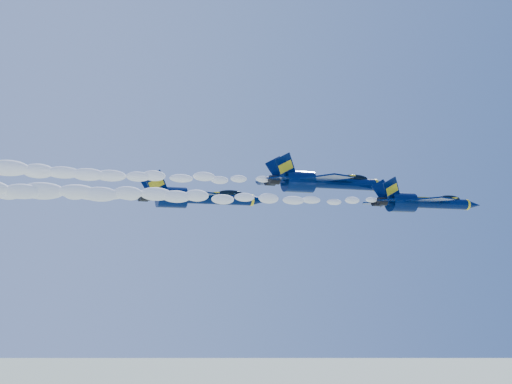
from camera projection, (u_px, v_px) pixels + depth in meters
name	position (u px, v px, depth m)	size (l,w,h in m)	color
jet_lead	(423.00, 202.00, 79.53)	(15.66, 12.85, 5.82)	#00103C
smoke_trail_jet_lead	(184.00, 196.00, 68.49)	(47.60, 1.87, 1.68)	white
jet_second	(324.00, 182.00, 82.65)	(18.05, 14.81, 6.71)	#00103C
smoke_trail_jet_second	(71.00, 173.00, 71.23)	(47.60, 2.16, 1.94)	white
jet_third	(198.00, 198.00, 87.37)	(18.43, 15.12, 6.85)	#00103C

